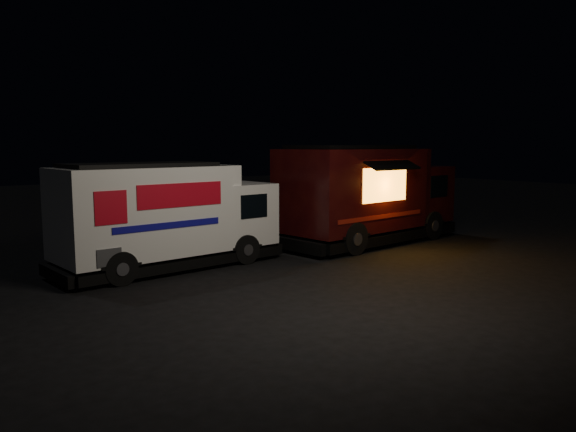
# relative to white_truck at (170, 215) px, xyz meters

# --- Properties ---
(ground) EXTENTS (80.00, 80.00, 0.00)m
(ground) POSITION_rel_white_truck_xyz_m (2.80, -2.64, -1.46)
(ground) COLOR black
(ground) RESTS_ON ground
(white_truck) EXTENTS (6.61, 2.67, 2.93)m
(white_truck) POSITION_rel_white_truck_xyz_m (0.00, 0.00, 0.00)
(white_truck) COLOR white
(white_truck) RESTS_ON ground
(red_truck) EXTENTS (7.50, 3.36, 3.39)m
(red_truck) POSITION_rel_white_truck_xyz_m (7.36, -0.38, 0.23)
(red_truck) COLOR #390D0A
(red_truck) RESTS_ON ground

